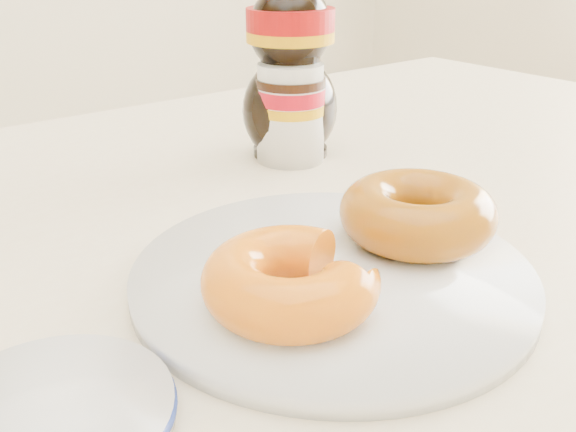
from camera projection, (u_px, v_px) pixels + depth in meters
dining_table at (306, 296)px, 0.60m from camera, size 1.40×0.90×0.75m
plate at (332, 275)px, 0.45m from camera, size 0.28×0.28×0.01m
donut_bitten at (291, 280)px, 0.39m from camera, size 0.14×0.14×0.04m
donut_whole at (417, 213)px, 0.48m from camera, size 0.14×0.14×0.04m
nutella_jar at (290, 109)px, 0.68m from camera, size 0.07×0.07×0.10m
syrup_bottle at (290, 58)px, 0.67m from camera, size 0.11×0.10×0.21m
blue_rim_saucer at (50, 415)px, 0.32m from camera, size 0.13×0.13×0.01m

